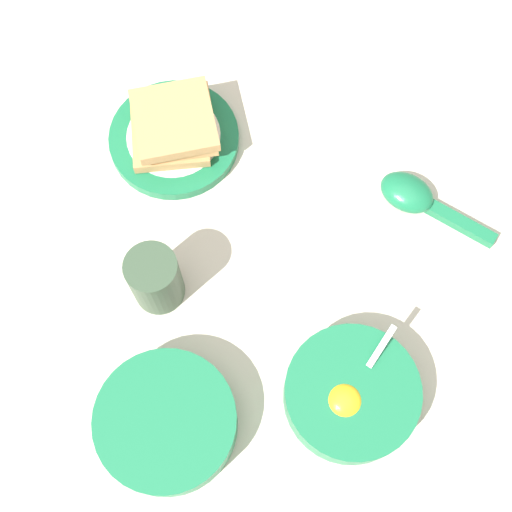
{
  "coord_description": "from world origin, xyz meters",
  "views": [
    {
      "loc": [
        0.11,
        0.28,
        0.84
      ],
      "look_at": [
        0.03,
        -0.02,
        0.02
      ],
      "focal_mm": 50.0,
      "sensor_mm": 36.0,
      "label": 1
    }
  ],
  "objects_px": {
    "toast_sandwich": "(173,125)",
    "drinking_cup": "(155,278)",
    "congee_bowl": "(166,422)",
    "toast_plate": "(174,139)",
    "egg_bowl": "(351,394)",
    "soup_spoon": "(416,198)"
  },
  "relations": [
    {
      "from": "toast_sandwich",
      "to": "drinking_cup",
      "type": "distance_m",
      "value": 0.21
    },
    {
      "from": "congee_bowl",
      "to": "toast_plate",
      "type": "bearing_deg",
      "value": -103.45
    },
    {
      "from": "egg_bowl",
      "to": "congee_bowl",
      "type": "xyz_separation_m",
      "value": [
        0.21,
        -0.02,
        0.0
      ]
    },
    {
      "from": "egg_bowl",
      "to": "toast_sandwich",
      "type": "height_order",
      "value": "egg_bowl"
    },
    {
      "from": "toast_plate",
      "to": "toast_sandwich",
      "type": "relative_size",
      "value": 1.44
    },
    {
      "from": "toast_plate",
      "to": "toast_sandwich",
      "type": "distance_m",
      "value": 0.03
    },
    {
      "from": "soup_spoon",
      "to": "drinking_cup",
      "type": "distance_m",
      "value": 0.35
    },
    {
      "from": "toast_plate",
      "to": "soup_spoon",
      "type": "bearing_deg",
      "value": 149.35
    },
    {
      "from": "egg_bowl",
      "to": "toast_plate",
      "type": "xyz_separation_m",
      "value": [
        0.12,
        -0.39,
        -0.02
      ]
    },
    {
      "from": "toast_plate",
      "to": "toast_sandwich",
      "type": "bearing_deg",
      "value": -158.22
    },
    {
      "from": "toast_plate",
      "to": "soup_spoon",
      "type": "xyz_separation_m",
      "value": [
        -0.28,
        0.17,
        0.01
      ]
    },
    {
      "from": "egg_bowl",
      "to": "toast_sandwich",
      "type": "relative_size",
      "value": 1.29
    },
    {
      "from": "egg_bowl",
      "to": "toast_plate",
      "type": "bearing_deg",
      "value": -72.16
    },
    {
      "from": "egg_bowl",
      "to": "congee_bowl",
      "type": "bearing_deg",
      "value": -6.07
    },
    {
      "from": "toast_sandwich",
      "to": "toast_plate",
      "type": "bearing_deg",
      "value": 21.78
    },
    {
      "from": "drinking_cup",
      "to": "egg_bowl",
      "type": "bearing_deg",
      "value": 135.28
    },
    {
      "from": "egg_bowl",
      "to": "drinking_cup",
      "type": "relative_size",
      "value": 1.68
    },
    {
      "from": "toast_plate",
      "to": "congee_bowl",
      "type": "distance_m",
      "value": 0.37
    },
    {
      "from": "toast_plate",
      "to": "soup_spoon",
      "type": "height_order",
      "value": "soup_spoon"
    },
    {
      "from": "toast_sandwich",
      "to": "drinking_cup",
      "type": "bearing_deg",
      "value": 72.04
    },
    {
      "from": "drinking_cup",
      "to": "toast_plate",
      "type": "bearing_deg",
      "value": -107.45
    },
    {
      "from": "toast_sandwich",
      "to": "soup_spoon",
      "type": "bearing_deg",
      "value": 149.01
    }
  ]
}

